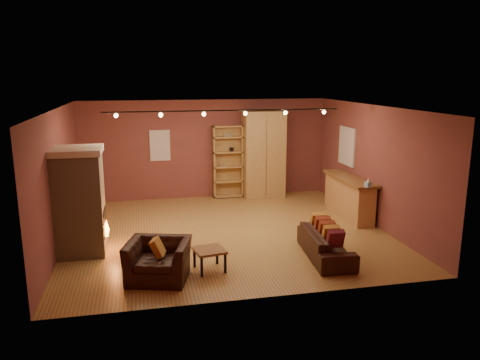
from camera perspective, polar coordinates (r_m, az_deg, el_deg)
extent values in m
plane|color=olive|center=(10.64, -1.57, -6.37)|extent=(7.00, 7.00, 0.00)
plane|color=brown|center=(10.08, -1.67, 8.85)|extent=(7.00, 7.00, 0.00)
cube|color=brown|center=(13.43, -4.16, 3.77)|extent=(7.00, 0.02, 2.80)
cube|color=brown|center=(10.24, -21.24, 0.13)|extent=(0.02, 6.50, 2.80)
cube|color=brown|center=(11.43, 15.92, 1.74)|extent=(0.02, 6.50, 2.80)
cube|color=tan|center=(9.69, -18.96, -2.81)|extent=(0.90, 0.90, 2.00)
cube|color=beige|center=(9.48, -19.42, 3.38)|extent=(0.98, 0.98, 0.12)
cube|color=black|center=(9.76, -16.40, -4.98)|extent=(0.10, 0.65, 0.55)
cone|color=orange|center=(9.79, -16.00, -5.63)|extent=(0.10, 0.10, 0.22)
cube|color=silver|center=(13.27, -9.74, 4.17)|extent=(0.56, 0.04, 0.86)
cube|color=tan|center=(13.56, -1.61, 2.35)|extent=(0.85, 0.04, 2.08)
cube|color=tan|center=(13.36, -3.21, 2.17)|extent=(0.04, 0.33, 2.08)
cube|color=tan|center=(13.50, 0.20, 2.31)|extent=(0.04, 0.33, 2.08)
cube|color=gray|center=(13.42, -2.09, 1.74)|extent=(0.18, 0.12, 0.05)
cube|color=black|center=(13.39, -1.03, 3.74)|extent=(0.10, 0.10, 0.12)
cube|color=tan|center=(13.64, -1.47, -1.90)|extent=(0.85, 0.33, 0.04)
cube|color=tan|center=(13.54, -1.48, -0.12)|extent=(0.85, 0.33, 0.04)
cube|color=tan|center=(13.45, -1.49, 1.65)|extent=(0.85, 0.33, 0.03)
cube|color=tan|center=(13.38, -1.51, 3.44)|extent=(0.85, 0.33, 0.04)
cube|color=tan|center=(13.31, -1.52, 5.25)|extent=(0.85, 0.33, 0.04)
cube|color=tan|center=(13.28, -1.52, 6.58)|extent=(0.85, 0.33, 0.04)
cube|color=tan|center=(13.47, 2.89, 3.02)|extent=(1.16, 0.63, 2.43)
cube|color=brown|center=(13.17, 3.24, 2.80)|extent=(0.02, 0.01, 2.33)
cube|color=tan|center=(13.32, 2.95, 8.31)|extent=(1.22, 0.69, 0.06)
cube|color=tan|center=(11.99, 13.12, -2.16)|extent=(0.45, 1.97, 0.94)
cube|color=brown|center=(11.88, 13.24, 0.17)|extent=(0.57, 2.09, 0.06)
cube|color=#8AB8DD|center=(10.92, 15.35, -0.53)|extent=(0.15, 0.15, 0.13)
cone|color=white|center=(10.89, 15.39, 0.04)|extent=(0.08, 0.08, 0.10)
cube|color=silver|center=(12.61, 12.91, 4.05)|extent=(0.05, 0.90, 1.00)
imported|color=black|center=(9.28, 10.43, -7.20)|extent=(0.69, 1.84, 0.70)
cube|color=maroon|center=(8.71, 11.55, -7.02)|extent=(0.32, 0.26, 0.36)
cube|color=#C58532|center=(8.96, 11.00, -6.44)|extent=(0.32, 0.26, 0.36)
cube|color=#963B1E|center=(9.21, 10.49, -5.89)|extent=(0.32, 0.26, 0.36)
cube|color=#963B1E|center=(9.46, 9.99, -5.37)|extent=(0.32, 0.26, 0.36)
cube|color=#C58532|center=(9.71, 9.53, -4.88)|extent=(0.32, 0.26, 0.36)
imported|color=black|center=(8.28, -9.97, -8.86)|extent=(1.20, 0.94, 0.92)
cube|color=#C58532|center=(8.24, -10.00, -8.11)|extent=(0.31, 0.35, 0.34)
cube|color=brown|center=(8.56, -3.75, -8.54)|extent=(0.61, 0.61, 0.04)
cube|color=black|center=(8.41, -5.01, -10.46)|extent=(0.04, 0.04, 0.35)
cube|color=black|center=(8.47, -2.01, -10.24)|extent=(0.04, 0.04, 0.35)
cube|color=black|center=(8.81, -5.38, -9.35)|extent=(0.04, 0.04, 0.35)
cube|color=black|center=(8.87, -2.51, -9.15)|extent=(0.04, 0.04, 0.35)
cylinder|color=black|center=(10.28, -1.87, 8.47)|extent=(5.20, 0.03, 0.03)
sphere|color=#FFD88C|center=(10.14, -14.88, 7.60)|extent=(0.09, 0.09, 0.09)
sphere|color=#FFD88C|center=(10.14, -9.64, 7.84)|extent=(0.09, 0.09, 0.09)
sphere|color=#FFD88C|center=(10.22, -4.43, 8.02)|extent=(0.09, 0.09, 0.09)
sphere|color=#FFD88C|center=(10.38, 0.66, 8.13)|extent=(0.09, 0.09, 0.09)
sphere|color=#FFD88C|center=(10.62, 5.56, 8.18)|extent=(0.09, 0.09, 0.09)
sphere|color=#FFD88C|center=(10.93, 10.20, 8.17)|extent=(0.09, 0.09, 0.09)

